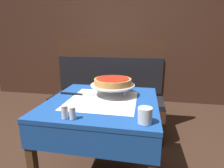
{
  "coord_description": "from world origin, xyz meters",
  "views": [
    {
      "loc": [
        0.31,
        -1.24,
        1.21
      ],
      "look_at": [
        0.06,
        0.1,
        0.85
      ],
      "focal_mm": 28.0,
      "sensor_mm": 36.0,
      "label": 1
    }
  ],
  "objects_px": {
    "dining_table_front": "(103,114)",
    "dining_table_rear": "(110,72)",
    "pizza_pan_stand": "(113,86)",
    "deep_dish_pizza": "(113,81)",
    "water_glass_near": "(145,115)",
    "booth_bench": "(107,105)",
    "pizza_server": "(78,94)",
    "salt_shaker": "(65,112)",
    "pepper_shaker": "(72,113)",
    "condiment_caddy": "(104,63)"
  },
  "relations": [
    {
      "from": "condiment_caddy",
      "to": "deep_dish_pizza",
      "type": "bearing_deg",
      "value": -74.55
    },
    {
      "from": "dining_table_front",
      "to": "dining_table_rear",
      "type": "bearing_deg",
      "value": 99.26
    },
    {
      "from": "water_glass_near",
      "to": "condiment_caddy",
      "type": "relative_size",
      "value": 0.52
    },
    {
      "from": "dining_table_rear",
      "to": "deep_dish_pizza",
      "type": "height_order",
      "value": "deep_dish_pizza"
    },
    {
      "from": "booth_bench",
      "to": "dining_table_front",
      "type": "bearing_deg",
      "value": -79.9
    },
    {
      "from": "dining_table_front",
      "to": "dining_table_rear",
      "type": "xyz_separation_m",
      "value": [
        -0.28,
        1.69,
        0.0
      ]
    },
    {
      "from": "deep_dish_pizza",
      "to": "pizza_server",
      "type": "relative_size",
      "value": 1.02
    },
    {
      "from": "pizza_server",
      "to": "water_glass_near",
      "type": "height_order",
      "value": "water_glass_near"
    },
    {
      "from": "deep_dish_pizza",
      "to": "booth_bench",
      "type": "bearing_deg",
      "value": 106.04
    },
    {
      "from": "dining_table_front",
      "to": "salt_shaker",
      "type": "distance_m",
      "value": 0.41
    },
    {
      "from": "pepper_shaker",
      "to": "salt_shaker",
      "type": "bearing_deg",
      "value": -180.0
    },
    {
      "from": "deep_dish_pizza",
      "to": "water_glass_near",
      "type": "xyz_separation_m",
      "value": [
        0.27,
        -0.46,
        -0.07
      ]
    },
    {
      "from": "dining_table_rear",
      "to": "water_glass_near",
      "type": "xyz_separation_m",
      "value": [
        0.6,
        -2.01,
        0.16
      ]
    },
    {
      "from": "water_glass_near",
      "to": "condiment_caddy",
      "type": "bearing_deg",
      "value": 109.04
    },
    {
      "from": "pizza_pan_stand",
      "to": "pepper_shaker",
      "type": "xyz_separation_m",
      "value": [
        -0.15,
        -0.49,
        -0.04
      ]
    },
    {
      "from": "dining_table_front",
      "to": "condiment_caddy",
      "type": "distance_m",
      "value": 1.75
    },
    {
      "from": "dining_table_front",
      "to": "dining_table_rear",
      "type": "distance_m",
      "value": 1.71
    },
    {
      "from": "dining_table_rear",
      "to": "booth_bench",
      "type": "height_order",
      "value": "booth_bench"
    },
    {
      "from": "pizza_pan_stand",
      "to": "pizza_server",
      "type": "bearing_deg",
      "value": -169.03
    },
    {
      "from": "dining_table_rear",
      "to": "condiment_caddy",
      "type": "xyz_separation_m",
      "value": [
        -0.1,
        0.02,
        0.16
      ]
    },
    {
      "from": "dining_table_rear",
      "to": "booth_bench",
      "type": "bearing_deg",
      "value": -81.62
    },
    {
      "from": "booth_bench",
      "to": "pizza_server",
      "type": "relative_size",
      "value": 4.79
    },
    {
      "from": "pizza_pan_stand",
      "to": "deep_dish_pizza",
      "type": "height_order",
      "value": "deep_dish_pizza"
    },
    {
      "from": "pizza_server",
      "to": "dining_table_front",
      "type": "bearing_deg",
      "value": -19.4
    },
    {
      "from": "dining_table_front",
      "to": "salt_shaker",
      "type": "relative_size",
      "value": 10.48
    },
    {
      "from": "pizza_server",
      "to": "water_glass_near",
      "type": "bearing_deg",
      "value": -36.47
    },
    {
      "from": "dining_table_front",
      "to": "water_glass_near",
      "type": "distance_m",
      "value": 0.49
    },
    {
      "from": "salt_shaker",
      "to": "dining_table_front",
      "type": "bearing_deg",
      "value": 68.13
    },
    {
      "from": "pizza_server",
      "to": "salt_shaker",
      "type": "distance_m",
      "value": 0.44
    },
    {
      "from": "pizza_server",
      "to": "water_glass_near",
      "type": "distance_m",
      "value": 0.68
    },
    {
      "from": "pepper_shaker",
      "to": "condiment_caddy",
      "type": "distance_m",
      "value": 2.08
    },
    {
      "from": "water_glass_near",
      "to": "booth_bench",
      "type": "bearing_deg",
      "value": 111.83
    },
    {
      "from": "dining_table_rear",
      "to": "pizza_server",
      "type": "xyz_separation_m",
      "value": [
        0.05,
        -1.61,
        0.12
      ]
    },
    {
      "from": "salt_shaker",
      "to": "pepper_shaker",
      "type": "bearing_deg",
      "value": 0.0
    },
    {
      "from": "booth_bench",
      "to": "pizza_server",
      "type": "height_order",
      "value": "booth_bench"
    },
    {
      "from": "dining_table_rear",
      "to": "salt_shaker",
      "type": "height_order",
      "value": "salt_shaker"
    },
    {
      "from": "deep_dish_pizza",
      "to": "water_glass_near",
      "type": "height_order",
      "value": "deep_dish_pizza"
    },
    {
      "from": "pizza_pan_stand",
      "to": "pizza_server",
      "type": "height_order",
      "value": "pizza_pan_stand"
    },
    {
      "from": "booth_bench",
      "to": "salt_shaker",
      "type": "relative_size",
      "value": 18.11
    },
    {
      "from": "deep_dish_pizza",
      "to": "dining_table_front",
      "type": "bearing_deg",
      "value": -112.38
    },
    {
      "from": "salt_shaker",
      "to": "pepper_shaker",
      "type": "distance_m",
      "value": 0.05
    },
    {
      "from": "dining_table_front",
      "to": "dining_table_rear",
      "type": "height_order",
      "value": "dining_table_rear"
    },
    {
      "from": "dining_table_front",
      "to": "water_glass_near",
      "type": "relative_size",
      "value": 9.16
    },
    {
      "from": "water_glass_near",
      "to": "pizza_server",
      "type": "bearing_deg",
      "value": 143.53
    },
    {
      "from": "water_glass_near",
      "to": "pepper_shaker",
      "type": "bearing_deg",
      "value": -176.24
    },
    {
      "from": "dining_table_front",
      "to": "pizza_server",
      "type": "height_order",
      "value": "pizza_server"
    },
    {
      "from": "dining_table_rear",
      "to": "deep_dish_pizza",
      "type": "relative_size",
      "value": 2.49
    },
    {
      "from": "dining_table_rear",
      "to": "booth_bench",
      "type": "xyz_separation_m",
      "value": [
        0.12,
        -0.83,
        -0.28
      ]
    },
    {
      "from": "pepper_shaker",
      "to": "condiment_caddy",
      "type": "height_order",
      "value": "condiment_caddy"
    },
    {
      "from": "dining_table_rear",
      "to": "pizza_pan_stand",
      "type": "relative_size",
      "value": 2.09
    }
  ]
}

